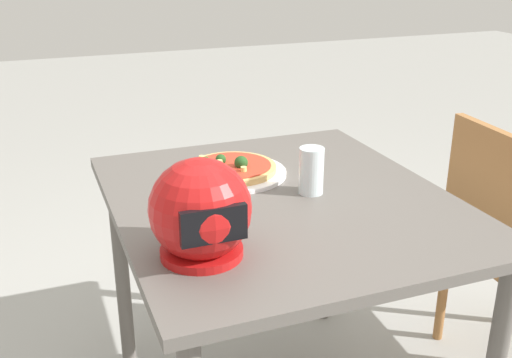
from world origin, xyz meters
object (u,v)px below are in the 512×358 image
(dining_table, at_px, (281,228))
(chair_side, at_px, (502,237))
(pizza, at_px, (232,167))
(drinking_glass, at_px, (312,171))
(motorcycle_helmet, at_px, (200,212))

(dining_table, xyz_separation_m, chair_side, (-0.82, 0.00, -0.18))
(pizza, xyz_separation_m, drinking_glass, (-0.16, 0.22, 0.04))
(dining_table, relative_size, chair_side, 1.17)
(dining_table, height_order, drinking_glass, drinking_glass)
(drinking_glass, distance_m, chair_side, 0.80)
(chair_side, bearing_deg, dining_table, -0.25)
(dining_table, distance_m, chair_side, 0.84)
(motorcycle_helmet, bearing_deg, drinking_glass, -148.36)
(dining_table, distance_m, drinking_glass, 0.19)
(dining_table, distance_m, motorcycle_helmet, 0.44)
(dining_table, relative_size, motorcycle_helmet, 4.57)
(drinking_glass, height_order, chair_side, drinking_glass)
(dining_table, bearing_deg, pizza, -71.45)
(motorcycle_helmet, height_order, chair_side, motorcycle_helmet)
(pizza, distance_m, drinking_glass, 0.27)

